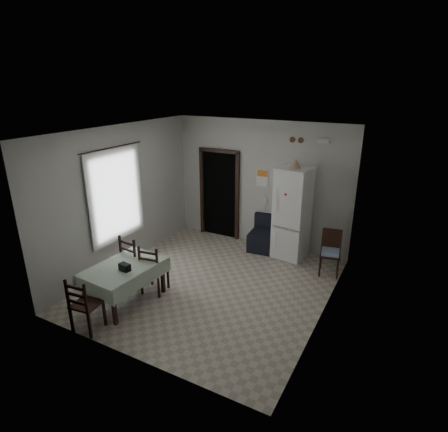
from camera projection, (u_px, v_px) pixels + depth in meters
ground at (212, 285)px, 7.17m from camera, size 4.50×4.50×0.00m
ceiling at (210, 132)px, 6.17m from camera, size 4.20×4.50×0.02m
wall_back at (260, 185)px, 8.53m from camera, size 4.20×0.02×2.90m
wall_front at (123, 266)px, 4.81m from camera, size 4.20×0.02×2.90m
wall_left at (122, 197)px, 7.61m from camera, size 0.02×4.50×2.90m
wall_right at (329, 236)px, 5.74m from camera, size 0.02×4.50×2.90m
doorway at (224, 192)px, 9.30m from camera, size 1.06×0.52×2.22m
window_recess at (112, 195)px, 7.43m from camera, size 0.10×1.20×1.60m
curtain at (116, 196)px, 7.38m from camera, size 0.02×1.45×1.85m
curtain_rod at (112, 148)px, 7.05m from camera, size 0.02×1.60×0.02m
calendar at (262, 178)px, 8.44m from camera, size 0.28×0.02×0.40m
calendar_image at (262, 173)px, 8.40m from camera, size 0.24×0.01×0.14m
light_switch at (266, 200)px, 8.58m from camera, size 0.08×0.02×0.12m
vent_left at (292, 140)px, 7.84m from camera, size 0.12×0.03×0.12m
vent_right at (301, 140)px, 7.76m from camera, size 0.12×0.03×0.12m
emergency_light at (323, 141)px, 7.52m from camera, size 0.25×0.07×0.09m
fridge at (292, 213)px, 8.03m from camera, size 0.73×0.73×2.00m
tan_cone at (296, 164)px, 7.60m from camera, size 0.27×0.27×0.20m
navy_seat at (265, 234)px, 8.51m from camera, size 0.72×0.70×0.80m
corner_chair at (330, 253)px, 7.44m from camera, size 0.46×0.46×0.91m
dining_table at (125, 284)px, 6.54m from camera, size 0.98×1.40×0.70m
black_bag at (125, 267)px, 6.24m from camera, size 0.21×0.14×0.12m
dining_chair_far_left at (136, 259)px, 7.06m from camera, size 0.48×0.48×1.02m
dining_chair_far_right at (154, 268)px, 6.81m from camera, size 0.47×0.47×0.96m
dining_chair_near_head at (86, 303)px, 5.75m from camera, size 0.45×0.45×0.94m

